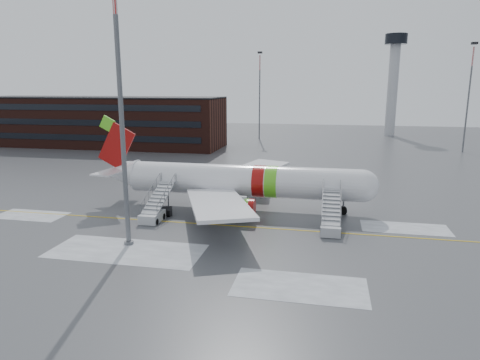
% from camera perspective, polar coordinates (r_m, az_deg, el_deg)
% --- Properties ---
extents(ground, '(260.00, 260.00, 0.00)m').
position_cam_1_polar(ground, '(47.68, -2.98, -5.61)').
color(ground, '#494C4F').
rests_on(ground, ground).
extents(airliner, '(35.03, 32.97, 11.18)m').
position_cam_1_polar(airliner, '(52.23, -0.57, -0.12)').
color(airliner, white).
rests_on(airliner, ground).
extents(airstair_fwd, '(2.05, 7.70, 3.48)m').
position_cam_1_polar(airstair_fwd, '(45.39, 12.01, -5.40)').
color(airstair_fwd, '#A8AAAF').
rests_on(airstair_fwd, ground).
extents(airstair_aft, '(2.05, 7.70, 3.48)m').
position_cam_1_polar(airstair_aft, '(49.13, -11.31, -4.00)').
color(airstair_aft, '#B8BBC0').
rests_on(airstair_aft, ground).
extents(pushback_tug, '(3.29, 2.87, 1.68)m').
position_cam_1_polar(pushback_tug, '(50.72, -10.92, -3.85)').
color(pushback_tug, black).
rests_on(pushback_tug, ground).
extents(light_mast_near, '(1.20, 1.20, 26.12)m').
position_cam_1_polar(light_mast_near, '(39.96, -15.65, 10.18)').
color(light_mast_near, '#595B60').
rests_on(light_mast_near, ground).
extents(terminal_building, '(62.00, 16.11, 12.30)m').
position_cam_1_polar(terminal_building, '(114.22, -18.19, 7.45)').
color(terminal_building, '#3F1E16').
rests_on(terminal_building, ground).
extents(control_tower, '(6.40, 6.40, 30.00)m').
position_cam_1_polar(control_tower, '(140.13, 19.81, 13.28)').
color(control_tower, '#B2B5BA').
rests_on(control_tower, ground).
extents(light_mast_far_ne, '(1.20, 1.20, 24.25)m').
position_cam_1_polar(light_mast_far_ne, '(110.13, 28.25, 10.45)').
color(light_mast_far_ne, '#595B60').
rests_on(light_mast_far_ne, ground).
extents(light_mast_far_n, '(1.20, 1.20, 24.25)m').
position_cam_1_polar(light_mast_far_n, '(123.43, 2.63, 11.91)').
color(light_mast_far_n, '#595B60').
rests_on(light_mast_far_n, ground).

